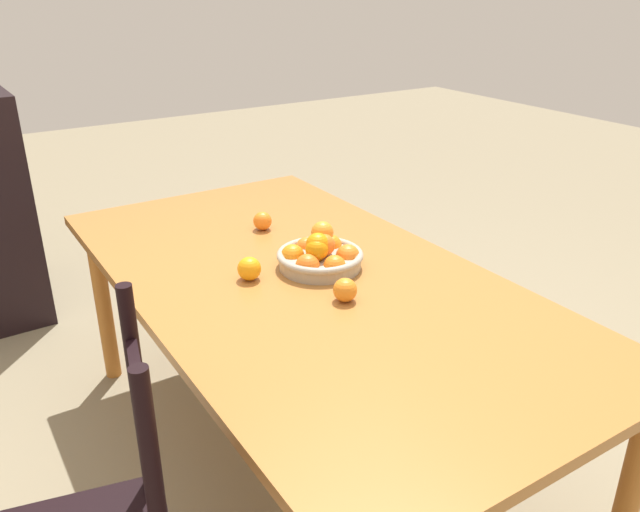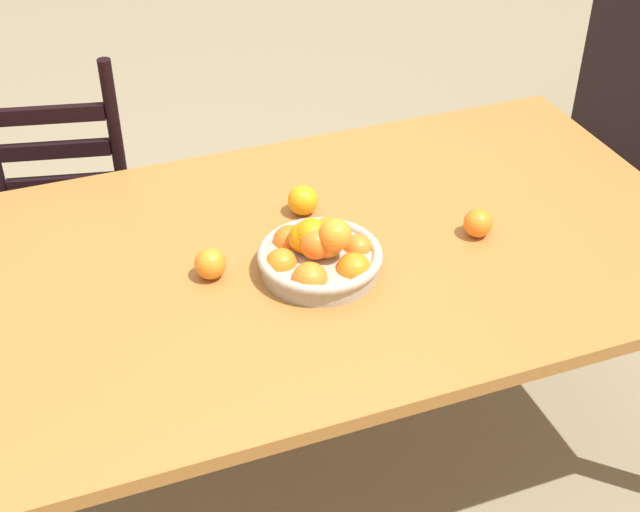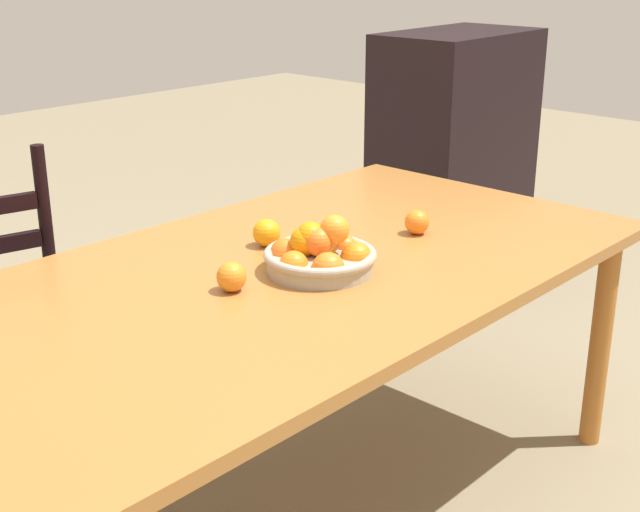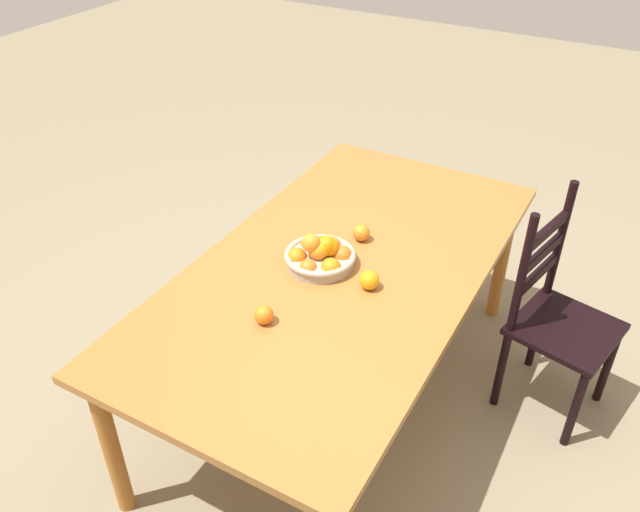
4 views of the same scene
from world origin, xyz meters
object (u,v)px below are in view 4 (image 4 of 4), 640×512
(dining_table, at_px, (341,278))
(orange_loose_0, at_px, (264,315))
(fruit_bowl, at_px, (320,255))
(orange_loose_1, at_px, (369,280))
(chair_near_window, at_px, (556,319))
(orange_loose_2, at_px, (361,233))

(dining_table, height_order, orange_loose_0, orange_loose_0)
(fruit_bowl, distance_m, orange_loose_1, 0.24)
(dining_table, height_order, orange_loose_1, orange_loose_1)
(chair_near_window, distance_m, orange_loose_0, 1.26)
(chair_near_window, bearing_deg, orange_loose_1, 141.68)
(chair_near_window, bearing_deg, dining_table, 131.16)
(orange_loose_1, bearing_deg, dining_table, -117.39)
(fruit_bowl, xyz_separation_m, orange_loose_1, (0.04, 0.23, -0.01))
(dining_table, relative_size, fruit_bowl, 7.01)
(fruit_bowl, distance_m, orange_loose_2, 0.24)
(dining_table, relative_size, orange_loose_1, 26.59)
(fruit_bowl, xyz_separation_m, orange_loose_2, (-0.23, 0.06, -0.01))
(chair_near_window, relative_size, orange_loose_1, 13.35)
(dining_table, bearing_deg, chair_near_window, 118.48)
(dining_table, distance_m, orange_loose_1, 0.21)
(orange_loose_0, xyz_separation_m, orange_loose_2, (-0.63, 0.06, 0.00))
(dining_table, xyz_separation_m, chair_near_window, (-0.43, 0.79, -0.20))
(orange_loose_1, bearing_deg, orange_loose_0, -33.31)
(orange_loose_1, bearing_deg, chair_near_window, 129.01)
(dining_table, relative_size, orange_loose_2, 27.91)
(fruit_bowl, distance_m, orange_loose_0, 0.40)
(orange_loose_1, xyz_separation_m, orange_loose_2, (-0.28, -0.17, -0.00))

